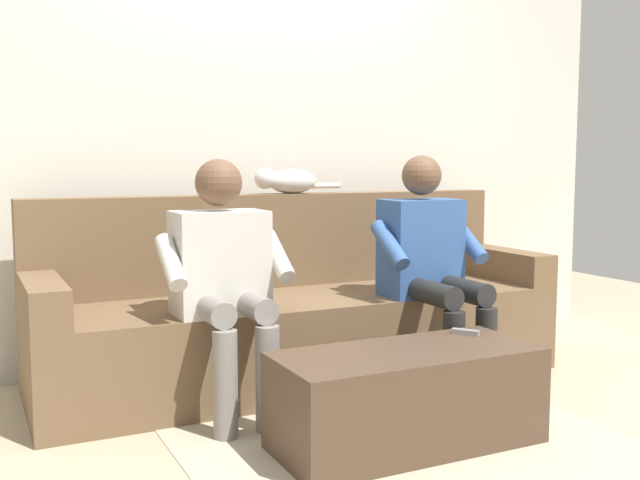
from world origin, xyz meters
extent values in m
plane|color=tan|center=(0.00, 0.60, 0.00)|extent=(8.00, 8.00, 0.00)
cube|color=beige|center=(0.00, -0.68, 1.35)|extent=(4.72, 0.06, 2.70)
cube|color=brown|center=(0.00, 0.00, 0.22)|extent=(2.29, 0.62, 0.44)
cube|color=brown|center=(0.00, -0.39, 0.46)|extent=(2.61, 0.16, 0.93)
cube|color=brown|center=(-1.23, 0.00, 0.30)|extent=(0.16, 0.62, 0.61)
cube|color=brown|center=(1.23, 0.00, 0.30)|extent=(0.16, 0.62, 0.61)
cube|color=#4C3828|center=(0.00, 0.89, 0.19)|extent=(1.03, 0.45, 0.38)
cube|color=#335693|center=(-0.52, 0.20, 0.68)|extent=(0.38, 0.23, 0.48)
sphere|color=brown|center=(-0.52, 0.20, 1.03)|extent=(0.19, 0.19, 0.19)
cylinder|color=black|center=(-0.61, 0.40, 0.49)|extent=(0.11, 0.41, 0.11)
cylinder|color=black|center=(-0.43, 0.40, 0.49)|extent=(0.11, 0.41, 0.11)
cylinder|color=black|center=(-0.61, 0.60, 0.22)|extent=(0.10, 0.10, 0.44)
cylinder|color=black|center=(-0.43, 0.60, 0.22)|extent=(0.10, 0.10, 0.44)
cylinder|color=#335693|center=(-0.74, 0.28, 0.71)|extent=(0.08, 0.27, 0.22)
cylinder|color=#335693|center=(-0.29, 0.28, 0.71)|extent=(0.08, 0.27, 0.22)
cube|color=beige|center=(0.52, 0.19, 0.66)|extent=(0.40, 0.25, 0.45)
sphere|color=brown|center=(0.52, 0.19, 1.01)|extent=(0.20, 0.20, 0.20)
cylinder|color=gray|center=(0.43, 0.35, 0.49)|extent=(0.11, 0.32, 0.11)
cylinder|color=gray|center=(0.61, 0.35, 0.49)|extent=(0.11, 0.32, 0.11)
cylinder|color=gray|center=(0.43, 0.51, 0.22)|extent=(0.10, 0.10, 0.44)
cylinder|color=gray|center=(0.61, 0.51, 0.22)|extent=(0.10, 0.10, 0.44)
cylinder|color=beige|center=(0.28, 0.27, 0.69)|extent=(0.08, 0.27, 0.22)
cylinder|color=beige|center=(0.75, 0.27, 0.69)|extent=(0.08, 0.27, 0.22)
ellipsoid|color=silver|center=(-0.09, -0.39, 0.99)|extent=(0.27, 0.15, 0.13)
sphere|color=silver|center=(0.07, -0.39, 1.01)|extent=(0.11, 0.11, 0.11)
cone|color=silver|center=(0.07, -0.42, 1.06)|extent=(0.04, 0.04, 0.03)
cone|color=silver|center=(0.07, -0.36, 1.06)|extent=(0.04, 0.04, 0.03)
cylinder|color=silver|center=(-0.28, -0.39, 0.97)|extent=(0.18, 0.03, 0.03)
cube|color=gray|center=(-0.36, 0.78, 0.39)|extent=(0.09, 0.11, 0.02)
cube|color=#B7AD93|center=(0.00, 0.78, 0.00)|extent=(1.69, 1.53, 0.01)
camera|label=1|loc=(1.52, 3.24, 1.10)|focal=41.61mm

